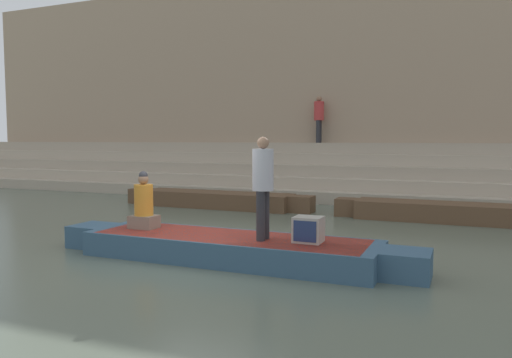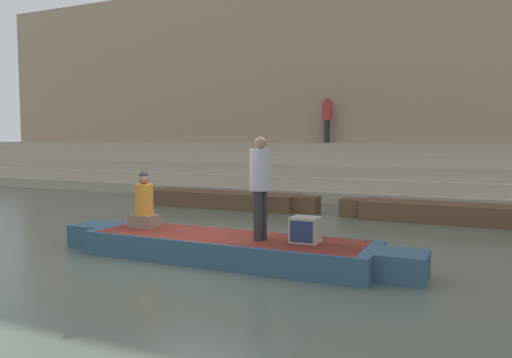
{
  "view_description": "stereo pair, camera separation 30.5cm",
  "coord_description": "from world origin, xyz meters",
  "px_view_note": "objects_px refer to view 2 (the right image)",
  "views": [
    {
      "loc": [
        4.42,
        -7.86,
        2.09
      ],
      "look_at": [
        0.68,
        0.99,
        1.32
      ],
      "focal_mm": 35.0,
      "sensor_mm": 36.0,
      "label": 1
    },
    {
      "loc": [
        4.7,
        -7.73,
        2.09
      ],
      "look_at": [
        0.68,
        0.99,
        1.32
      ],
      "focal_mm": 35.0,
      "sensor_mm": 36.0,
      "label": 2
    }
  ],
  "objects_px": {
    "rowboat_main": "(227,247)",
    "person_rowing": "(144,205)",
    "moored_boat_distant": "(446,212)",
    "person_on_steps": "(327,116)",
    "tv_set": "(305,230)",
    "person_standing": "(260,181)",
    "mooring_post": "(264,199)",
    "moored_boat_shore": "(222,199)"
  },
  "relations": [
    {
      "from": "rowboat_main",
      "to": "moored_boat_distant",
      "type": "relative_size",
      "value": 1.23
    },
    {
      "from": "rowboat_main",
      "to": "mooring_post",
      "type": "height_order",
      "value": "mooring_post"
    },
    {
      "from": "person_rowing",
      "to": "person_on_steps",
      "type": "bearing_deg",
      "value": 99.69
    },
    {
      "from": "tv_set",
      "to": "person_on_steps",
      "type": "relative_size",
      "value": 0.26
    },
    {
      "from": "person_standing",
      "to": "moored_boat_shore",
      "type": "bearing_deg",
      "value": 127.03
    },
    {
      "from": "moored_boat_shore",
      "to": "person_standing",
      "type": "bearing_deg",
      "value": -60.8
    },
    {
      "from": "rowboat_main",
      "to": "moored_boat_distant",
      "type": "bearing_deg",
      "value": 58.8
    },
    {
      "from": "moored_boat_distant",
      "to": "rowboat_main",
      "type": "bearing_deg",
      "value": -117.7
    },
    {
      "from": "person_rowing",
      "to": "person_on_steps",
      "type": "height_order",
      "value": "person_on_steps"
    },
    {
      "from": "moored_boat_shore",
      "to": "moored_boat_distant",
      "type": "height_order",
      "value": "same"
    },
    {
      "from": "person_standing",
      "to": "moored_boat_distant",
      "type": "height_order",
      "value": "person_standing"
    },
    {
      "from": "moored_boat_shore",
      "to": "person_on_steps",
      "type": "height_order",
      "value": "person_on_steps"
    },
    {
      "from": "person_on_steps",
      "to": "moored_boat_shore",
      "type": "bearing_deg",
      "value": 170.32
    },
    {
      "from": "person_standing",
      "to": "mooring_post",
      "type": "xyz_separation_m",
      "value": [
        -2.09,
        4.86,
        -0.93
      ]
    },
    {
      "from": "tv_set",
      "to": "moored_boat_distant",
      "type": "relative_size",
      "value": 0.08
    },
    {
      "from": "rowboat_main",
      "to": "tv_set",
      "type": "distance_m",
      "value": 1.47
    },
    {
      "from": "moored_boat_distant",
      "to": "person_on_steps",
      "type": "xyz_separation_m",
      "value": [
        -4.54,
        4.7,
        2.7
      ]
    },
    {
      "from": "mooring_post",
      "to": "rowboat_main",
      "type": "bearing_deg",
      "value": -73.4
    },
    {
      "from": "person_rowing",
      "to": "mooring_post",
      "type": "bearing_deg",
      "value": 97.41
    },
    {
      "from": "moored_boat_distant",
      "to": "person_on_steps",
      "type": "bearing_deg",
      "value": 134.87
    },
    {
      "from": "person_standing",
      "to": "mooring_post",
      "type": "height_order",
      "value": "person_standing"
    },
    {
      "from": "rowboat_main",
      "to": "moored_boat_distant",
      "type": "distance_m",
      "value": 6.62
    },
    {
      "from": "person_standing",
      "to": "moored_boat_shore",
      "type": "xyz_separation_m",
      "value": [
        -3.97,
        5.96,
        -1.15
      ]
    },
    {
      "from": "rowboat_main",
      "to": "person_rowing",
      "type": "xyz_separation_m",
      "value": [
        -1.81,
        0.07,
        0.62
      ]
    },
    {
      "from": "tv_set",
      "to": "person_on_steps",
      "type": "bearing_deg",
      "value": 106.51
    },
    {
      "from": "person_standing",
      "to": "tv_set",
      "type": "relative_size",
      "value": 3.75
    },
    {
      "from": "mooring_post",
      "to": "person_rowing",
      "type": "bearing_deg",
      "value": -94.62
    },
    {
      "from": "mooring_post",
      "to": "person_on_steps",
      "type": "xyz_separation_m",
      "value": [
        0.05,
        5.72,
        2.48
      ]
    },
    {
      "from": "tv_set",
      "to": "rowboat_main",
      "type": "bearing_deg",
      "value": -176.86
    },
    {
      "from": "mooring_post",
      "to": "person_on_steps",
      "type": "distance_m",
      "value": 6.23
    },
    {
      "from": "person_on_steps",
      "to": "tv_set",
      "type": "bearing_deg",
      "value": -152.08
    },
    {
      "from": "rowboat_main",
      "to": "moored_boat_distant",
      "type": "height_order",
      "value": "moored_boat_distant"
    },
    {
      "from": "rowboat_main",
      "to": "person_rowing",
      "type": "bearing_deg",
      "value": 175.05
    },
    {
      "from": "tv_set",
      "to": "person_rowing",
      "type": "bearing_deg",
      "value": -179.03
    },
    {
      "from": "tv_set",
      "to": "mooring_post",
      "type": "height_order",
      "value": "mooring_post"
    },
    {
      "from": "moored_boat_shore",
      "to": "tv_set",
      "type": "bearing_deg",
      "value": -55.58
    },
    {
      "from": "person_rowing",
      "to": "mooring_post",
      "type": "height_order",
      "value": "person_rowing"
    },
    {
      "from": "mooring_post",
      "to": "moored_boat_distant",
      "type": "bearing_deg",
      "value": 12.55
    },
    {
      "from": "person_standing",
      "to": "person_on_steps",
      "type": "xyz_separation_m",
      "value": [
        -2.04,
        10.58,
        1.55
      ]
    },
    {
      "from": "rowboat_main",
      "to": "person_standing",
      "type": "xyz_separation_m",
      "value": [
        0.66,
        -0.07,
        1.18
      ]
    },
    {
      "from": "person_rowing",
      "to": "moored_boat_distant",
      "type": "distance_m",
      "value": 7.62
    },
    {
      "from": "person_rowing",
      "to": "person_on_steps",
      "type": "distance_m",
      "value": 10.66
    }
  ]
}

